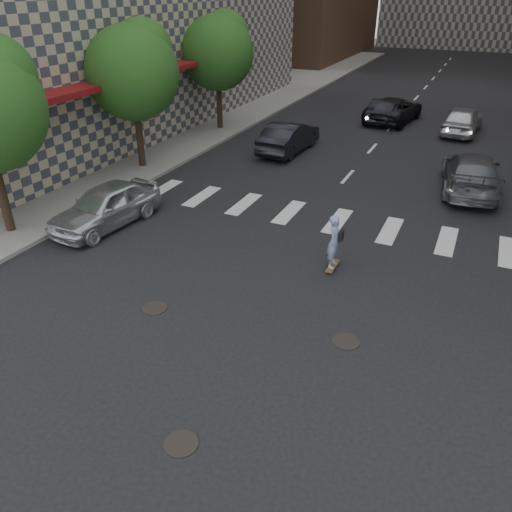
% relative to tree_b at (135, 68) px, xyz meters
% --- Properties ---
extents(ground, '(160.00, 160.00, 0.00)m').
position_rel_tree_b_xyz_m(ground, '(9.45, -11.14, -4.65)').
color(ground, black).
rests_on(ground, ground).
extents(sidewalk_left, '(13.00, 80.00, 0.15)m').
position_rel_tree_b_xyz_m(sidewalk_left, '(-5.05, 8.86, -4.57)').
color(sidewalk_left, gray).
rests_on(sidewalk_left, ground).
extents(tree_b, '(4.20, 4.20, 6.60)m').
position_rel_tree_b_xyz_m(tree_b, '(0.00, 0.00, 0.00)').
color(tree_b, '#382619').
rests_on(tree_b, sidewalk_left).
extents(tree_c, '(4.20, 4.20, 6.60)m').
position_rel_tree_b_xyz_m(tree_c, '(0.00, 8.00, 0.00)').
color(tree_c, '#382619').
rests_on(tree_c, sidewalk_left).
extents(manhole_a, '(0.70, 0.70, 0.02)m').
position_rel_tree_b_xyz_m(manhole_a, '(10.65, -13.64, -4.64)').
color(manhole_a, black).
rests_on(manhole_a, ground).
extents(manhole_b, '(0.70, 0.70, 0.02)m').
position_rel_tree_b_xyz_m(manhole_b, '(7.45, -9.94, -4.64)').
color(manhole_b, black).
rests_on(manhole_b, ground).
extents(manhole_c, '(0.70, 0.70, 0.02)m').
position_rel_tree_b_xyz_m(manhole_c, '(12.75, -9.14, -4.64)').
color(manhole_c, black).
rests_on(manhole_c, ground).
extents(skateboarder, '(0.45, 0.92, 1.83)m').
position_rel_tree_b_xyz_m(skateboarder, '(11.34, -5.70, -3.69)').
color(skateboarder, brown).
rests_on(skateboarder, ground).
extents(silver_sedan, '(2.37, 4.76, 1.56)m').
position_rel_tree_b_xyz_m(silver_sedan, '(2.69, -6.09, -3.87)').
color(silver_sedan, silver).
rests_on(silver_sedan, ground).
extents(traffic_car_a, '(1.90, 4.89, 1.59)m').
position_rel_tree_b_xyz_m(traffic_car_a, '(5.47, 5.38, -3.85)').
color(traffic_car_a, black).
rests_on(traffic_car_a, ground).
extents(traffic_car_b, '(2.88, 5.82, 1.63)m').
position_rel_tree_b_xyz_m(traffic_car_b, '(14.72, 3.37, -3.83)').
color(traffic_car_b, '#585A60').
rests_on(traffic_car_b, ground).
extents(traffic_car_c, '(3.26, 5.79, 1.53)m').
position_rel_tree_b_xyz_m(traffic_car_c, '(9.24, 14.48, -3.88)').
color(traffic_car_c, black).
rests_on(traffic_car_c, ground).
extents(traffic_car_d, '(2.30, 4.93, 1.63)m').
position_rel_tree_b_xyz_m(traffic_car_d, '(13.56, 13.17, -3.83)').
color(traffic_car_d, '#B7BABE').
rests_on(traffic_car_d, ground).
extents(traffic_car_e, '(1.70, 4.49, 1.46)m').
position_rel_tree_b_xyz_m(traffic_car_e, '(8.70, 14.09, -3.91)').
color(traffic_car_e, black).
rests_on(traffic_car_e, ground).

